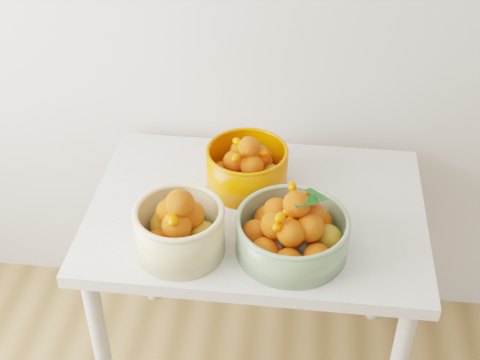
{
  "coord_description": "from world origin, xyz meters",
  "views": [
    {
      "loc": [
        -0.19,
        0.07,
        2.03
      ],
      "look_at": [
        -0.36,
        1.51,
        0.92
      ],
      "focal_mm": 50.0,
      "sensor_mm": 36.0,
      "label": 1
    }
  ],
  "objects_px": {
    "bowl_cream": "(180,228)",
    "table": "(256,231)",
    "bowl_green": "(292,231)",
    "bowl_orange": "(247,167)"
  },
  "relations": [
    {
      "from": "bowl_green",
      "to": "bowl_orange",
      "type": "xyz_separation_m",
      "value": [
        -0.15,
        0.28,
        0.0
      ]
    },
    {
      "from": "bowl_cream",
      "to": "bowl_orange",
      "type": "bearing_deg",
      "value": 64.51
    },
    {
      "from": "table",
      "to": "bowl_orange",
      "type": "xyz_separation_m",
      "value": [
        -0.04,
        0.1,
        0.17
      ]
    },
    {
      "from": "table",
      "to": "bowl_cream",
      "type": "xyz_separation_m",
      "value": [
        -0.19,
        -0.21,
        0.18
      ]
    },
    {
      "from": "bowl_cream",
      "to": "table",
      "type": "bearing_deg",
      "value": 47.68
    },
    {
      "from": "bowl_green",
      "to": "bowl_orange",
      "type": "distance_m",
      "value": 0.32
    },
    {
      "from": "table",
      "to": "bowl_green",
      "type": "relative_size",
      "value": 2.89
    },
    {
      "from": "table",
      "to": "bowl_cream",
      "type": "relative_size",
      "value": 3.14
    },
    {
      "from": "bowl_green",
      "to": "bowl_orange",
      "type": "bearing_deg",
      "value": 118.92
    },
    {
      "from": "bowl_cream",
      "to": "bowl_green",
      "type": "bearing_deg",
      "value": 6.82
    }
  ]
}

